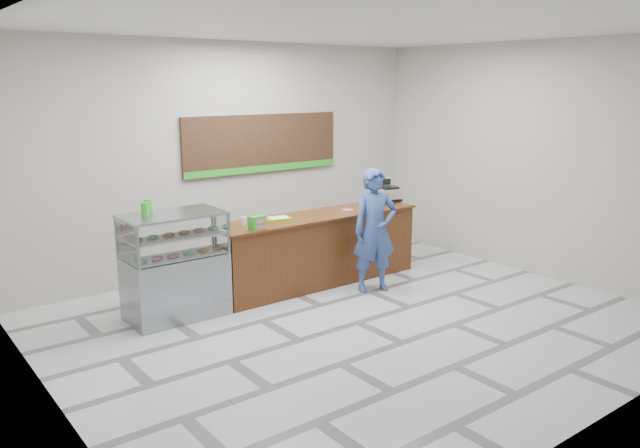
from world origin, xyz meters
TOP-DOWN VIEW (x-y plane):
  - floor at (0.00, 0.00)m, footprint 7.00×7.00m
  - back_wall at (0.00, 3.00)m, footprint 7.00×0.00m
  - ceiling at (0.00, 0.00)m, footprint 7.00×7.00m
  - sales_counter at (0.55, 1.55)m, footprint 3.26×0.76m
  - display_case at (-1.67, 1.55)m, footprint 1.22×0.72m
  - menu_board at (0.55, 2.96)m, footprint 2.80×0.06m
  - cash_register at (2.05, 1.72)m, footprint 0.47×0.49m
  - card_terminal at (1.88, 1.45)m, footprint 0.13×0.18m
  - serving_tray at (-0.07, 1.65)m, footprint 0.41×0.34m
  - napkin_box at (-0.95, 1.64)m, footprint 0.14×0.14m
  - straw_cup at (-0.63, 1.62)m, footprint 0.07×0.07m
  - promo_box at (-0.63, 1.28)m, footprint 0.21×0.15m
  - donut_decal at (1.12, 1.55)m, footprint 0.17×0.17m
  - green_cup_left at (-1.96, 1.66)m, footprint 0.10×0.10m
  - green_cup_right at (-1.86, 1.80)m, footprint 0.10×0.10m
  - customer at (1.00, 0.81)m, footprint 0.74×0.61m

SIDE VIEW (x-z plane):
  - floor at x=0.00m, z-range 0.00..0.00m
  - sales_counter at x=0.55m, z-range 0.00..1.03m
  - display_case at x=-1.67m, z-range 0.01..1.34m
  - customer at x=1.00m, z-range 0.00..1.74m
  - donut_decal at x=1.12m, z-range 1.03..1.03m
  - serving_tray at x=-0.07m, z-range 1.03..1.05m
  - card_terminal at x=1.88m, z-range 1.03..1.07m
  - napkin_box at x=-0.95m, z-range 1.03..1.14m
  - straw_cup at x=-0.63m, z-range 1.03..1.14m
  - promo_box at x=-0.63m, z-range 1.03..1.21m
  - cash_register at x=2.05m, z-range 0.98..1.35m
  - green_cup_left at x=-1.96m, z-range 1.33..1.48m
  - green_cup_right at x=-1.86m, z-range 1.33..1.49m
  - back_wall at x=0.00m, z-range -1.75..5.25m
  - menu_board at x=0.55m, z-range 1.48..2.38m
  - ceiling at x=0.00m, z-range 3.50..3.50m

